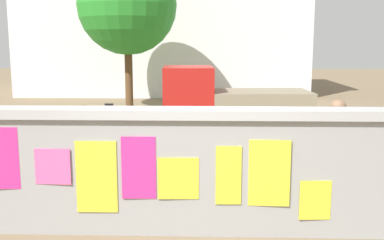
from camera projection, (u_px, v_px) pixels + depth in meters
The scene contains 9 objects.
ground at pixel (198, 124), 13.81m from camera, with size 60.00×60.00×0.00m, color #7A664C.
poster_wall at pixel (186, 170), 5.79m from camera, with size 7.12×0.42×1.62m.
auto_rickshaw_truck at pixel (228, 105), 11.32m from camera, with size 3.68×1.69×1.85m.
motorcycle at pixel (84, 145), 8.88m from camera, with size 1.90×0.56×0.87m.
bicycle_near at pixel (253, 168), 7.59m from camera, with size 1.71×0.44×0.95m.
bicycle_far at pixel (103, 127), 11.25m from camera, with size 1.71×0.44×0.95m.
person_walking at pixel (336, 143), 6.64m from camera, with size 0.36×0.36×1.62m.
tree_roadside at pixel (127, 5), 16.37m from camera, with size 3.57×3.57×5.55m.
building_background at pixel (166, 35), 22.96m from camera, with size 13.51×6.99×5.60m.
Camera 1 is at (0.25, -5.60, 2.42)m, focal length 42.69 mm.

